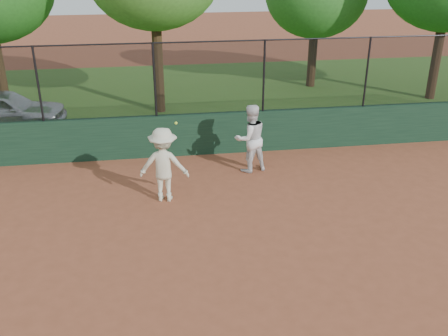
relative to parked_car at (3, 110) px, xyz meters
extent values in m
plane|color=brown|center=(5.35, -8.98, -0.67)|extent=(80.00, 80.00, 0.00)
cube|color=#193823|center=(5.35, -2.98, -0.07)|extent=(26.00, 0.20, 1.20)
cube|color=#30591C|center=(5.35, 3.02, -0.66)|extent=(36.00, 12.00, 0.01)
imported|color=silver|center=(0.00, 0.00, 0.00)|extent=(3.95, 1.67, 1.33)
imported|color=white|center=(7.21, -4.34, 0.24)|extent=(1.03, 0.90, 1.81)
imported|color=beige|center=(4.91, -5.68, 0.22)|extent=(1.24, 0.86, 1.77)
sphere|color=#BFE933|center=(5.22, -5.93, 1.29)|extent=(0.07, 0.07, 0.07)
cube|color=black|center=(5.35, -2.98, 1.53)|extent=(26.00, 0.02, 2.00)
cylinder|color=black|center=(5.35, -2.98, 2.51)|extent=(26.00, 0.04, 0.04)
cylinder|color=black|center=(1.85, -2.98, 1.53)|extent=(0.06, 0.06, 2.00)
cylinder|color=black|center=(4.85, -2.98, 1.53)|extent=(0.06, 0.06, 2.00)
cylinder|color=black|center=(7.85, -2.98, 1.53)|extent=(0.06, 0.06, 2.00)
cylinder|color=black|center=(10.85, -2.98, 1.53)|extent=(0.06, 0.06, 2.00)
cylinder|color=#473018|center=(-0.70, 3.02, 0.58)|extent=(0.36, 0.36, 2.50)
cylinder|color=#402B17|center=(5.06, 1.32, 0.86)|extent=(0.36, 0.36, 3.06)
cylinder|color=#3A2613|center=(11.56, 3.98, 0.43)|extent=(0.36, 0.36, 2.20)
cylinder|color=#402816|center=(15.63, 1.42, 0.72)|extent=(0.36, 0.36, 2.77)
camera|label=1|loc=(4.68, -16.26, 4.78)|focal=40.00mm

